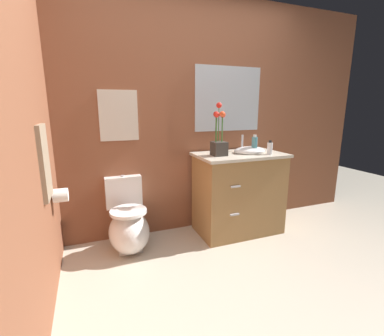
{
  "coord_description": "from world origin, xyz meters",
  "views": [
    {
      "loc": [
        -1.03,
        -1.34,
        1.37
      ],
      "look_at": [
        -0.1,
        1.06,
        0.78
      ],
      "focal_mm": 25.22,
      "sensor_mm": 36.0,
      "label": 1
    }
  ],
  "objects_px": {
    "flower_vase": "(219,140)",
    "hanging_towel": "(44,162)",
    "toilet": "(128,226)",
    "vanity_cabinet": "(239,192)",
    "lotion_bottle": "(254,145)",
    "wall_poster": "(119,116)",
    "wall_mirror": "(228,99)",
    "soap_bottle": "(270,148)",
    "toilet_paper_roll": "(61,195)"
  },
  "relations": [
    {
      "from": "flower_vase",
      "to": "hanging_towel",
      "type": "distance_m",
      "value": 1.57
    },
    {
      "from": "toilet",
      "to": "vanity_cabinet",
      "type": "distance_m",
      "value": 1.22
    },
    {
      "from": "flower_vase",
      "to": "lotion_bottle",
      "type": "height_order",
      "value": "flower_vase"
    },
    {
      "from": "lotion_bottle",
      "to": "wall_poster",
      "type": "height_order",
      "value": "wall_poster"
    },
    {
      "from": "flower_vase",
      "to": "wall_mirror",
      "type": "distance_m",
      "value": 0.58
    },
    {
      "from": "wall_mirror",
      "to": "hanging_towel",
      "type": "distance_m",
      "value": 1.97
    },
    {
      "from": "vanity_cabinet",
      "to": "soap_bottle",
      "type": "xyz_separation_m",
      "value": [
        0.26,
        -0.16,
        0.49
      ]
    },
    {
      "from": "lotion_bottle",
      "to": "flower_vase",
      "type": "bearing_deg",
      "value": 176.15
    },
    {
      "from": "toilet",
      "to": "lotion_bottle",
      "type": "xyz_separation_m",
      "value": [
        1.34,
        -0.08,
        0.73
      ]
    },
    {
      "from": "soap_bottle",
      "to": "wall_poster",
      "type": "xyz_separation_m",
      "value": [
        -1.46,
        0.45,
        0.33
      ]
    },
    {
      "from": "wall_poster",
      "to": "hanging_towel",
      "type": "bearing_deg",
      "value": -131.11
    },
    {
      "from": "flower_vase",
      "to": "wall_poster",
      "type": "height_order",
      "value": "wall_poster"
    },
    {
      "from": "soap_bottle",
      "to": "toilet_paper_roll",
      "type": "distance_m",
      "value": 2.01
    },
    {
      "from": "flower_vase",
      "to": "wall_mirror",
      "type": "xyz_separation_m",
      "value": [
        0.26,
        0.32,
        0.41
      ]
    },
    {
      "from": "hanging_towel",
      "to": "wall_poster",
      "type": "bearing_deg",
      "value": 48.89
    },
    {
      "from": "vanity_cabinet",
      "to": "hanging_towel",
      "type": "xyz_separation_m",
      "value": [
        -1.79,
        -0.38,
        0.54
      ]
    },
    {
      "from": "toilet",
      "to": "toilet_paper_roll",
      "type": "xyz_separation_m",
      "value": [
        -0.54,
        -0.2,
        0.44
      ]
    },
    {
      "from": "lotion_bottle",
      "to": "wall_poster",
      "type": "relative_size",
      "value": 0.41
    },
    {
      "from": "flower_vase",
      "to": "wall_mirror",
      "type": "height_order",
      "value": "wall_mirror"
    },
    {
      "from": "vanity_cabinet",
      "to": "wall_poster",
      "type": "distance_m",
      "value": 1.49
    },
    {
      "from": "lotion_bottle",
      "to": "hanging_towel",
      "type": "height_order",
      "value": "hanging_towel"
    },
    {
      "from": "toilet_paper_roll",
      "to": "soap_bottle",
      "type": "bearing_deg",
      "value": 0.31
    },
    {
      "from": "soap_bottle",
      "to": "lotion_bottle",
      "type": "relative_size",
      "value": 0.74
    },
    {
      "from": "flower_vase",
      "to": "toilet_paper_roll",
      "type": "relative_size",
      "value": 4.8
    },
    {
      "from": "toilet",
      "to": "soap_bottle",
      "type": "height_order",
      "value": "soap_bottle"
    },
    {
      "from": "soap_bottle",
      "to": "wall_mirror",
      "type": "height_order",
      "value": "wall_mirror"
    },
    {
      "from": "flower_vase",
      "to": "soap_bottle",
      "type": "distance_m",
      "value": 0.55
    },
    {
      "from": "flower_vase",
      "to": "toilet",
      "type": "bearing_deg",
      "value": 176.8
    },
    {
      "from": "soap_bottle",
      "to": "lotion_bottle",
      "type": "bearing_deg",
      "value": 138.07
    },
    {
      "from": "soap_bottle",
      "to": "toilet_paper_roll",
      "type": "xyz_separation_m",
      "value": [
        -1.99,
        -0.01,
        -0.27
      ]
    },
    {
      "from": "toilet",
      "to": "soap_bottle",
      "type": "bearing_deg",
      "value": -7.27
    },
    {
      "from": "flower_vase",
      "to": "toilet_paper_roll",
      "type": "height_order",
      "value": "flower_vase"
    },
    {
      "from": "vanity_cabinet",
      "to": "flower_vase",
      "type": "distance_m",
      "value": 0.65
    },
    {
      "from": "wall_poster",
      "to": "toilet_paper_roll",
      "type": "xyz_separation_m",
      "value": [
        -0.54,
        -0.46,
        -0.6
      ]
    },
    {
      "from": "toilet_paper_roll",
      "to": "wall_poster",
      "type": "bearing_deg",
      "value": 40.9
    },
    {
      "from": "toilet",
      "to": "wall_poster",
      "type": "relative_size",
      "value": 1.42
    },
    {
      "from": "toilet",
      "to": "flower_vase",
      "type": "height_order",
      "value": "flower_vase"
    },
    {
      "from": "wall_poster",
      "to": "toilet_paper_roll",
      "type": "relative_size",
      "value": 4.43
    },
    {
      "from": "toilet",
      "to": "wall_mirror",
      "type": "xyz_separation_m",
      "value": [
        1.2,
        0.27,
        1.21
      ]
    },
    {
      "from": "flower_vase",
      "to": "lotion_bottle",
      "type": "bearing_deg",
      "value": -3.85
    },
    {
      "from": "lotion_bottle",
      "to": "hanging_towel",
      "type": "distance_m",
      "value": 1.96
    },
    {
      "from": "wall_mirror",
      "to": "hanging_towel",
      "type": "bearing_deg",
      "value": -159.28
    },
    {
      "from": "wall_mirror",
      "to": "toilet_paper_roll",
      "type": "height_order",
      "value": "wall_mirror"
    },
    {
      "from": "wall_poster",
      "to": "hanging_towel",
      "type": "distance_m",
      "value": 0.94
    },
    {
      "from": "toilet",
      "to": "flower_vase",
      "type": "bearing_deg",
      "value": -3.2
    },
    {
      "from": "wall_mirror",
      "to": "hanging_towel",
      "type": "xyz_separation_m",
      "value": [
        -1.79,
        -0.68,
        -0.46
      ]
    },
    {
      "from": "toilet",
      "to": "flower_vase",
      "type": "xyz_separation_m",
      "value": [
        0.93,
        -0.05,
        0.8
      ]
    },
    {
      "from": "lotion_bottle",
      "to": "wall_mirror",
      "type": "bearing_deg",
      "value": 111.87
    },
    {
      "from": "vanity_cabinet",
      "to": "wall_poster",
      "type": "relative_size",
      "value": 2.18
    },
    {
      "from": "hanging_towel",
      "to": "toilet_paper_roll",
      "type": "height_order",
      "value": "hanging_towel"
    }
  ]
}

